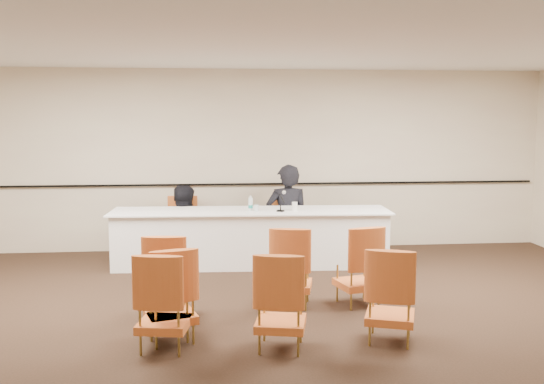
{
  "coord_description": "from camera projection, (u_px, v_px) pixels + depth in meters",
  "views": [
    {
      "loc": [
        -0.64,
        -6.09,
        2.17
      ],
      "look_at": [
        0.23,
        2.6,
        1.13
      ],
      "focal_mm": 40.0,
      "sensor_mm": 36.0,
      "label": 1
    }
  ],
  "objects": [
    {
      "name": "panelist_second",
      "position": [
        182.0,
        239.0,
        9.61
      ],
      "size": [
        0.91,
        0.75,
        1.72
      ],
      "primitive_type": "imported",
      "rotation": [
        0.0,
        0.0,
        3.27
      ],
      "color": "black",
      "rests_on": "ground"
    },
    {
      "name": "floor",
      "position": [
        275.0,
        328.0,
        6.34
      ],
      "size": [
        10.0,
        10.0,
        0.0
      ],
      "primitive_type": "plane",
      "color": "black",
      "rests_on": "ground"
    },
    {
      "name": "aud_chair_back_left",
      "position": [
        164.0,
        301.0,
        5.7
      ],
      "size": [
        0.58,
        0.58,
        0.95
      ],
      "primitive_type": null,
      "rotation": [
        0.0,
        0.0,
        -0.18
      ],
      "color": "#CE6125",
      "rests_on": "ground"
    },
    {
      "name": "drinking_glass",
      "position": [
        256.0,
        208.0,
        8.9
      ],
      "size": [
        0.08,
        0.08,
        0.1
      ],
      "primitive_type": "cylinder",
      "rotation": [
        0.0,
        0.0,
        0.34
      ],
      "color": "silver",
      "rests_on": "panel_table"
    },
    {
      "name": "aud_chair_front_mid",
      "position": [
        291.0,
        266.0,
        7.05
      ],
      "size": [
        0.6,
        0.6,
        0.95
      ],
      "primitive_type": null,
      "rotation": [
        0.0,
        0.0,
        -0.22
      ],
      "color": "#CE6125",
      "rests_on": "ground"
    },
    {
      "name": "panelist_second_chair",
      "position": [
        182.0,
        227.0,
        9.59
      ],
      "size": [
        0.52,
        0.52,
        0.95
      ],
      "primitive_type": null,
      "rotation": [
        0.0,
        0.0,
        -0.05
      ],
      "color": "#CE6125",
      "rests_on": "ground"
    },
    {
      "name": "wall_rail",
      "position": [
        250.0,
        184.0,
        10.12
      ],
      "size": [
        9.8,
        0.04,
        0.03
      ],
      "primitive_type": "cube",
      "color": "black",
      "rests_on": "wall_back"
    },
    {
      "name": "aud_chair_back_right",
      "position": [
        391.0,
        294.0,
        5.91
      ],
      "size": [
        0.64,
        0.64,
        0.95
      ],
      "primitive_type": null,
      "rotation": [
        0.0,
        0.0,
        -0.35
      ],
      "color": "#CE6125",
      "rests_on": "ground"
    },
    {
      "name": "aud_chair_front_right",
      "position": [
        358.0,
        265.0,
        7.1
      ],
      "size": [
        0.61,
        0.61,
        0.95
      ],
      "primitive_type": null,
      "rotation": [
        0.0,
        0.0,
        0.25
      ],
      "color": "#CE6125",
      "rests_on": "ground"
    },
    {
      "name": "water_bottle",
      "position": [
        251.0,
        203.0,
        8.96
      ],
      "size": [
        0.08,
        0.08,
        0.22
      ],
      "primitive_type": null,
      "rotation": [
        0.0,
        0.0,
        0.26
      ],
      "color": "teal",
      "rests_on": "panel_table"
    },
    {
      "name": "panelist_main",
      "position": [
        287.0,
        223.0,
        9.67
      ],
      "size": [
        0.69,
        0.46,
        1.89
      ],
      "primitive_type": "imported",
      "rotation": [
        0.0,
        0.0,
        3.13
      ],
      "color": "black",
      "rests_on": "ground"
    },
    {
      "name": "aud_chair_back_mid",
      "position": [
        281.0,
        300.0,
        5.72
      ],
      "size": [
        0.59,
        0.59,
        0.95
      ],
      "primitive_type": null,
      "rotation": [
        0.0,
        0.0,
        -0.21
      ],
      "color": "#CE6125",
      "rests_on": "ground"
    },
    {
      "name": "panelist_main_chair",
      "position": [
        287.0,
        226.0,
        9.68
      ],
      "size": [
        0.52,
        0.52,
        0.95
      ],
      "primitive_type": null,
      "rotation": [
        0.0,
        0.0,
        -0.05
      ],
      "color": "#CE6125",
      "rests_on": "ground"
    },
    {
      "name": "panel_table",
      "position": [
        251.0,
        238.0,
        9.06
      ],
      "size": [
        4.17,
        1.14,
        0.83
      ],
      "primitive_type": null,
      "rotation": [
        0.0,
        0.0,
        -0.05
      ],
      "color": "white",
      "rests_on": "ground"
    },
    {
      "name": "ceiling",
      "position": [
        275.0,
        35.0,
        5.98
      ],
      "size": [
        10.0,
        10.0,
        0.0
      ],
      "primitive_type": "plane",
      "rotation": [
        3.14,
        0.0,
        0.0
      ],
      "color": "silver",
      "rests_on": "ground"
    },
    {
      "name": "coffee_cup",
      "position": [
        295.0,
        206.0,
        8.95
      ],
      "size": [
        0.09,
        0.09,
        0.13
      ],
      "primitive_type": "cylinder",
      "rotation": [
        0.0,
        0.0,
        -0.03
      ],
      "color": "white",
      "rests_on": "panel_table"
    },
    {
      "name": "papers",
      "position": [
        286.0,
        210.0,
        9.04
      ],
      "size": [
        0.32,
        0.24,
        0.0
      ],
      "primitive_type": "cube",
      "rotation": [
        0.0,
        0.0,
        -0.08
      ],
      "color": "silver",
      "rests_on": "panel_table"
    },
    {
      "name": "aud_chair_extra",
      "position": [
        170.0,
        294.0,
        5.93
      ],
      "size": [
        0.62,
        0.62,
        0.95
      ],
      "primitive_type": null,
      "rotation": [
        0.0,
        0.0,
        0.28
      ],
      "color": "#CE6125",
      "rests_on": "ground"
    },
    {
      "name": "microphone",
      "position": [
        280.0,
        201.0,
        8.87
      ],
      "size": [
        0.19,
        0.24,
        0.3
      ],
      "primitive_type": null,
      "rotation": [
        0.0,
        0.0,
        -0.44
      ],
      "color": "black",
      "rests_on": "panel_table"
    },
    {
      "name": "aud_chair_front_left",
      "position": [
        168.0,
        276.0,
        6.6
      ],
      "size": [
        0.55,
        0.55,
        0.95
      ],
      "primitive_type": null,
      "rotation": [
        0.0,
        0.0,
        -0.1
      ],
      "color": "#CE6125",
      "rests_on": "ground"
    },
    {
      "name": "wall_back",
      "position": [
        250.0,
        160.0,
        10.11
      ],
      "size": [
        10.0,
        0.04,
        3.0
      ],
      "primitive_type": "cube",
      "color": "beige",
      "rests_on": "ground"
    }
  ]
}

